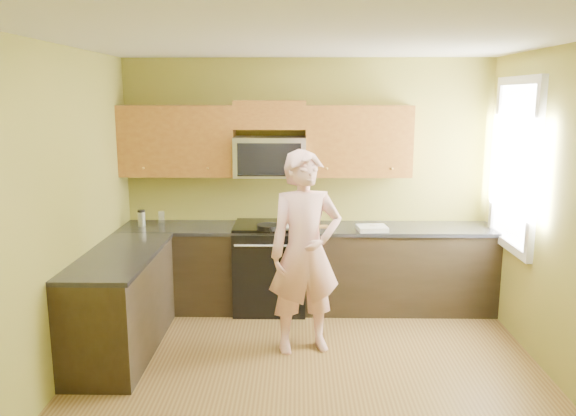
{
  "coord_description": "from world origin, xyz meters",
  "views": [
    {
      "loc": [
        -0.11,
        -4.25,
        2.3
      ],
      "look_at": [
        -0.2,
        1.3,
        1.2
      ],
      "focal_mm": 35.44,
      "sensor_mm": 36.0,
      "label": 1
    }
  ],
  "objects_px": {
    "stove": "(270,267)",
    "frying_pan": "(269,230)",
    "butter_tub": "(297,228)",
    "woman": "(305,252)",
    "travel_mug": "(142,226)",
    "microwave": "(270,176)"
  },
  "relations": [
    {
      "from": "frying_pan",
      "to": "travel_mug",
      "type": "bearing_deg",
      "value": 158.67
    },
    {
      "from": "frying_pan",
      "to": "butter_tub",
      "type": "height_order",
      "value": "frying_pan"
    },
    {
      "from": "microwave",
      "to": "woman",
      "type": "relative_size",
      "value": 0.41
    },
    {
      "from": "butter_tub",
      "to": "microwave",
      "type": "bearing_deg",
      "value": 147.52
    },
    {
      "from": "frying_pan",
      "to": "woman",
      "type": "bearing_deg",
      "value": -74.38
    },
    {
      "from": "stove",
      "to": "microwave",
      "type": "distance_m",
      "value": 0.98
    },
    {
      "from": "microwave",
      "to": "butter_tub",
      "type": "distance_m",
      "value": 0.63
    },
    {
      "from": "butter_tub",
      "to": "travel_mug",
      "type": "xyz_separation_m",
      "value": [
        -1.67,
        0.07,
        0.0
      ]
    },
    {
      "from": "stove",
      "to": "woman",
      "type": "distance_m",
      "value": 1.16
    },
    {
      "from": "microwave",
      "to": "frying_pan",
      "type": "relative_size",
      "value": 1.8
    },
    {
      "from": "stove",
      "to": "microwave",
      "type": "xyz_separation_m",
      "value": [
        0.0,
        0.12,
        0.97
      ]
    },
    {
      "from": "stove",
      "to": "frying_pan",
      "type": "xyz_separation_m",
      "value": [
        -0.0,
        -0.26,
        0.47
      ]
    },
    {
      "from": "woman",
      "to": "stove",
      "type": "bearing_deg",
      "value": 95.04
    },
    {
      "from": "woman",
      "to": "travel_mug",
      "type": "xyz_separation_m",
      "value": [
        -1.74,
        1.02,
        0.0
      ]
    },
    {
      "from": "woman",
      "to": "frying_pan",
      "type": "height_order",
      "value": "woman"
    },
    {
      "from": "stove",
      "to": "microwave",
      "type": "bearing_deg",
      "value": 90.0
    },
    {
      "from": "stove",
      "to": "woman",
      "type": "relative_size",
      "value": 0.52
    },
    {
      "from": "woman",
      "to": "butter_tub",
      "type": "bearing_deg",
      "value": 79.75
    },
    {
      "from": "microwave",
      "to": "butter_tub",
      "type": "height_order",
      "value": "microwave"
    },
    {
      "from": "stove",
      "to": "frying_pan",
      "type": "height_order",
      "value": "frying_pan"
    },
    {
      "from": "stove",
      "to": "travel_mug",
      "type": "xyz_separation_m",
      "value": [
        -1.38,
        0.01,
        0.45
      ]
    },
    {
      "from": "microwave",
      "to": "woman",
      "type": "xyz_separation_m",
      "value": [
        0.36,
        -1.13,
        -0.53
      ]
    }
  ]
}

